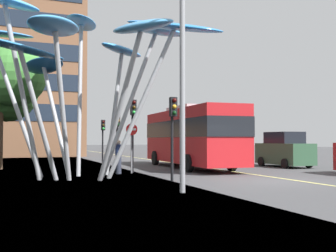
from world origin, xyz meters
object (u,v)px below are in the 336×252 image
at_px(street_lamp, 189,39).
at_px(no_entry_sign, 132,140).
at_px(red_bus, 191,134).
at_px(traffic_light_kerb_far, 133,120).
at_px(car_parked_mid, 284,150).
at_px(traffic_light_island_mid, 117,129).
at_px(pedestrian, 119,157).
at_px(traffic_light_kerb_near, 173,120).
at_px(traffic_light_opposite, 103,131).
at_px(leaf_sculpture, 84,42).

bearing_deg(street_lamp, no_entry_sign, 87.84).
bearing_deg(no_entry_sign, red_bus, 30.94).
distance_m(traffic_light_kerb_far, car_parked_mid, 10.52).
bearing_deg(car_parked_mid, traffic_light_kerb_far, -173.41).
height_order(traffic_light_kerb_far, traffic_light_island_mid, traffic_light_kerb_far).
height_order(traffic_light_kerb_far, pedestrian, traffic_light_kerb_far).
height_order(traffic_light_kerb_near, traffic_light_kerb_far, traffic_light_kerb_far).
height_order(traffic_light_kerb_near, street_lamp, street_lamp).
distance_m(red_bus, traffic_light_island_mid, 4.95).
height_order(traffic_light_island_mid, traffic_light_opposite, traffic_light_island_mid).
height_order(leaf_sculpture, pedestrian, leaf_sculpture).
distance_m(traffic_light_opposite, no_entry_sign, 10.79).
height_order(leaf_sculpture, traffic_light_kerb_near, leaf_sculpture).
bearing_deg(traffic_light_island_mid, traffic_light_opposite, 88.99).
relative_size(traffic_light_kerb_far, car_parked_mid, 0.94).
height_order(traffic_light_island_mid, pedestrian, traffic_light_island_mid).
relative_size(traffic_light_kerb_near, street_lamp, 0.43).
bearing_deg(street_lamp, traffic_light_opposite, 86.65).
height_order(leaf_sculpture, car_parked_mid, leaf_sculpture).
relative_size(traffic_light_kerb_near, traffic_light_island_mid, 1.03).
bearing_deg(street_lamp, pedestrian, 92.72).
distance_m(traffic_light_kerb_far, pedestrian, 2.08).
distance_m(traffic_light_island_mid, car_parked_mid, 10.79).
xyz_separation_m(leaf_sculpture, traffic_light_opposite, (3.57, 12.67, -3.76)).
bearing_deg(traffic_light_island_mid, red_bus, -39.63).
bearing_deg(car_parked_mid, street_lamp, -138.68).
xyz_separation_m(red_bus, traffic_light_kerb_near, (-4.04, -7.27, 0.48)).
bearing_deg(red_bus, traffic_light_island_mid, 140.37).
bearing_deg(red_bus, pedestrian, -152.45).
bearing_deg(no_entry_sign, traffic_light_kerb_far, 58.63).
relative_size(leaf_sculpture, traffic_light_kerb_near, 3.54).
height_order(car_parked_mid, no_entry_sign, no_entry_sign).
bearing_deg(traffic_light_kerb_near, traffic_light_opposite, 88.79).
distance_m(red_bus, car_parked_mid, 6.16).
xyz_separation_m(leaf_sculpture, no_entry_sign, (2.77, 1.94, -4.41)).
relative_size(traffic_light_island_mid, car_parked_mid, 0.84).
bearing_deg(traffic_light_kerb_far, car_parked_mid, 6.59).
distance_m(traffic_light_kerb_far, traffic_light_opposite, 10.53).
height_order(street_lamp, pedestrian, street_lamp).
bearing_deg(street_lamp, traffic_light_kerb_near, 77.37).
bearing_deg(no_entry_sign, traffic_light_opposite, 85.76).
distance_m(traffic_light_opposite, car_parked_mid, 13.48).
height_order(red_bus, traffic_light_island_mid, red_bus).
xyz_separation_m(red_bus, no_entry_sign, (-4.51, -2.71, -0.36)).
relative_size(leaf_sculpture, street_lamp, 1.53).
relative_size(red_bus, no_entry_sign, 4.39).
relative_size(car_parked_mid, pedestrian, 2.36).
distance_m(car_parked_mid, no_entry_sign, 10.57).
height_order(car_parked_mid, pedestrian, car_parked_mid).
xyz_separation_m(traffic_light_opposite, no_entry_sign, (-0.80, -10.74, -0.65)).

